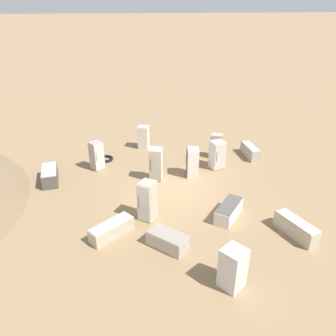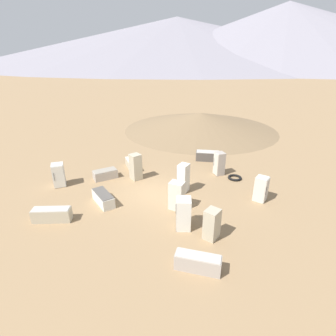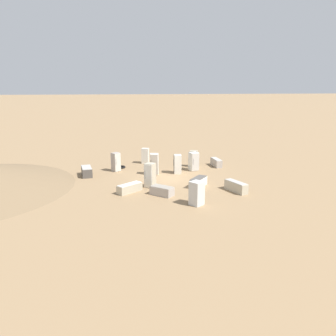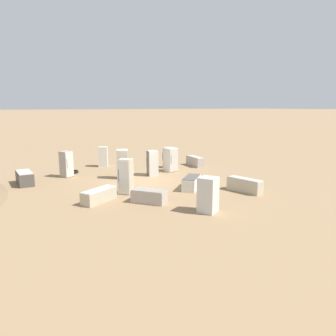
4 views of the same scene
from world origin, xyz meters
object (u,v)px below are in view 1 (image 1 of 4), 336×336
(discarded_fridge_7, at_px, (229,211))
(discarded_fridge_8, at_px, (192,162))
(discarded_fridge_10, at_px, (296,228))
(discarded_fridge_5, at_px, (216,146))
(discarded_fridge_1, at_px, (50,175))
(discarded_fridge_9, at_px, (156,164))
(discarded_fridge_0, at_px, (250,151))
(discarded_fridge_2, at_px, (144,137))
(discarded_fridge_6, at_px, (167,240))
(scrap_tire, at_px, (105,159))
(discarded_fridge_4, at_px, (233,268))
(discarded_fridge_13, at_px, (217,155))
(discarded_fridge_11, at_px, (97,156))
(discarded_fridge_12, at_px, (147,201))
(discarded_fridge_3, at_px, (112,229))

(discarded_fridge_7, relative_size, discarded_fridge_8, 1.09)
(discarded_fridge_10, bearing_deg, discarded_fridge_5, -101.89)
(discarded_fridge_1, relative_size, discarded_fridge_9, 1.03)
(discarded_fridge_0, relative_size, discarded_fridge_2, 1.26)
(discarded_fridge_1, distance_m, discarded_fridge_6, 8.31)
(discarded_fridge_9, xyz_separation_m, discarded_fridge_10, (6.30, 4.38, -0.56))
(discarded_fridge_2, relative_size, discarded_fridge_7, 0.84)
(discarded_fridge_9, xyz_separation_m, scrap_tire, (-3.34, -2.41, -0.84))
(discarded_fridge_4, height_order, discarded_fridge_13, discarded_fridge_13)
(discarded_fridge_9, distance_m, scrap_tire, 4.20)
(discarded_fridge_5, height_order, discarded_fridge_8, discarded_fridge_8)
(discarded_fridge_2, bearing_deg, discarded_fridge_11, -117.49)
(discarded_fridge_10, relative_size, discarded_fridge_13, 1.23)
(discarded_fridge_7, xyz_separation_m, scrap_tire, (-7.70, -4.70, -0.26))
(discarded_fridge_12, xyz_separation_m, scrap_tire, (-6.77, -1.19, -0.83))
(discarded_fridge_2, relative_size, discarded_fridge_9, 0.82)
(discarded_fridge_4, bearing_deg, discarded_fridge_3, -166.55)
(discarded_fridge_13, distance_m, scrap_tire, 6.87)
(discarded_fridge_9, relative_size, scrap_tire, 1.92)
(discarded_fridge_9, xyz_separation_m, discarded_fridge_12, (3.44, -1.22, -0.01))
(discarded_fridge_1, xyz_separation_m, discarded_fridge_8, (1.43, 7.62, 0.44))
(discarded_fridge_10, bearing_deg, discarded_fridge_3, -27.84)
(discarded_fridge_12, relative_size, discarded_fridge_13, 1.10)
(discarded_fridge_7, bearing_deg, discarded_fridge_12, -149.13)
(discarded_fridge_8, height_order, discarded_fridge_10, discarded_fridge_8)
(discarded_fridge_0, xyz_separation_m, discarded_fridge_7, (5.75, -4.16, -0.02))
(discarded_fridge_2, relative_size, discarded_fridge_4, 0.98)
(discarded_fridge_4, height_order, discarded_fridge_11, discarded_fridge_11)
(discarded_fridge_4, height_order, discarded_fridge_8, discarded_fridge_8)
(discarded_fridge_7, xyz_separation_m, discarded_fridge_11, (-6.58, -5.24, 0.49))
(discarded_fridge_6, xyz_separation_m, discarded_fridge_13, (-6.04, 4.70, 0.51))
(discarded_fridge_7, distance_m, discarded_fridge_12, 3.67)
(discarded_fridge_7, relative_size, discarded_fridge_11, 1.07)
(discarded_fridge_3, distance_m, discarded_fridge_11, 6.51)
(discarded_fridge_3, distance_m, discarded_fridge_7, 5.21)
(discarded_fridge_10, bearing_deg, discarded_fridge_8, -81.78)
(discarded_fridge_11, bearing_deg, discarded_fridge_7, 99.06)
(scrap_tire, bearing_deg, discarded_fridge_10, 35.17)
(discarded_fridge_11, bearing_deg, discarded_fridge_4, 79.81)
(discarded_fridge_5, bearing_deg, discarded_fridge_9, 141.40)
(discarded_fridge_8, height_order, discarded_fridge_12, discarded_fridge_12)
(discarded_fridge_9, bearing_deg, discarded_fridge_4, 115.76)
(discarded_fridge_5, bearing_deg, discarded_fridge_11, 115.23)
(discarded_fridge_8, xyz_separation_m, discarded_fridge_10, (6.20, 2.32, -0.45))
(discarded_fridge_12, xyz_separation_m, discarded_fridge_13, (-3.91, 5.01, -0.08))
(discarded_fridge_12, bearing_deg, discarded_fridge_3, 68.78)
(discarded_fridge_2, bearing_deg, discarded_fridge_1, -124.63)
(discarded_fridge_5, xyz_separation_m, discarded_fridge_6, (7.44, -5.23, -0.45))
(discarded_fridge_1, relative_size, discarded_fridge_4, 1.23)
(discarded_fridge_4, distance_m, discarded_fridge_12, 5.01)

